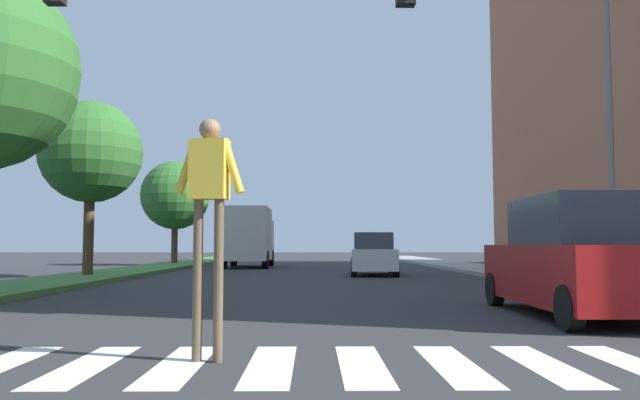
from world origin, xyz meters
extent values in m
plane|color=#2D2D30|center=(0.00, 30.00, 0.00)|extent=(140.00, 140.00, 0.00)
cube|color=silver|center=(-1.80, 6.48, 0.00)|extent=(0.45, 2.20, 0.01)
cube|color=silver|center=(-0.90, 6.48, 0.00)|extent=(0.45, 2.20, 0.01)
cube|color=silver|center=(0.00, 6.48, 0.00)|extent=(0.45, 2.20, 0.01)
cube|color=silver|center=(0.90, 6.48, 0.00)|extent=(0.45, 2.20, 0.01)
cube|color=silver|center=(1.80, 6.48, 0.00)|extent=(0.45, 2.20, 0.01)
cube|color=silver|center=(2.70, 6.48, 0.00)|extent=(0.45, 2.20, 0.01)
cube|color=silver|center=(3.60, 6.48, 0.00)|extent=(0.45, 2.20, 0.01)
cube|color=#477A38|center=(-7.26, 28.00, 0.07)|extent=(2.76, 64.00, 0.15)
cylinder|color=#4C3823|center=(-7.48, 22.26, 1.77)|extent=(0.36, 0.36, 3.24)
sphere|color=#2D6628|center=(-7.48, 22.26, 4.47)|extent=(3.61, 3.61, 3.61)
cylinder|color=#4C3823|center=(-7.54, 36.18, 1.50)|extent=(0.36, 0.36, 2.71)
sphere|color=#2D6628|center=(-7.54, 36.18, 4.04)|extent=(3.94, 3.94, 3.94)
cube|color=#9E9991|center=(8.20, 28.00, 0.07)|extent=(3.00, 64.00, 0.15)
cylinder|color=slate|center=(7.70, 15.28, 3.90)|extent=(0.14, 0.14, 7.50)
cylinder|color=brown|center=(-0.55, 6.63, 0.82)|extent=(0.11, 0.11, 1.65)
cylinder|color=brown|center=(-0.77, 6.67, 0.82)|extent=(0.11, 0.11, 1.65)
cube|color=gold|center=(-0.66, 6.65, 1.96)|extent=(0.41, 0.30, 0.62)
cylinder|color=gold|center=(-0.42, 6.61, 1.99)|extent=(0.28, 0.13, 0.58)
cylinder|color=gold|center=(-0.89, 6.69, 1.99)|extent=(0.28, 0.13, 0.58)
sphere|color=#8C664C|center=(-0.66, 6.65, 2.38)|extent=(0.25, 0.25, 0.22)
cube|color=maroon|center=(4.81, 10.62, 0.70)|extent=(1.97, 4.63, 0.96)
cube|color=#2D333D|center=(4.81, 10.39, 1.58)|extent=(1.71, 2.55, 0.79)
cylinder|color=black|center=(3.97, 12.48, 0.32)|extent=(0.23, 0.64, 0.64)
cylinder|color=black|center=(5.71, 12.46, 0.32)|extent=(0.23, 0.64, 0.64)
cylinder|color=black|center=(3.92, 8.78, 0.32)|extent=(0.23, 0.64, 0.64)
cube|color=silver|center=(2.79, 24.91, 0.62)|extent=(1.97, 4.33, 0.80)
cube|color=#2D333D|center=(2.81, 25.13, 1.34)|extent=(1.62, 2.00, 0.65)
cylinder|color=black|center=(3.46, 23.20, 0.32)|extent=(0.26, 0.65, 0.64)
cylinder|color=black|center=(1.92, 23.30, 0.32)|extent=(0.26, 0.65, 0.64)
cylinder|color=black|center=(3.67, 26.53, 0.32)|extent=(0.26, 0.65, 0.64)
cylinder|color=black|center=(2.12, 26.63, 0.32)|extent=(0.26, 0.65, 0.64)
cube|color=#B7B7BC|center=(-3.02, 35.69, 1.45)|extent=(2.30, 2.00, 2.20)
cube|color=beige|center=(-3.02, 32.59, 1.75)|extent=(2.30, 4.20, 2.70)
cylinder|color=black|center=(-4.07, 35.69, 0.45)|extent=(0.30, 0.90, 0.90)
cylinder|color=black|center=(-1.97, 35.69, 0.45)|extent=(0.30, 0.90, 0.90)
cylinder|color=black|center=(-4.07, 31.54, 0.45)|extent=(0.30, 0.90, 0.90)
cylinder|color=black|center=(-1.97, 31.54, 0.45)|extent=(0.30, 0.90, 0.90)
camera|label=1|loc=(0.42, 0.23, 1.18)|focal=35.07mm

